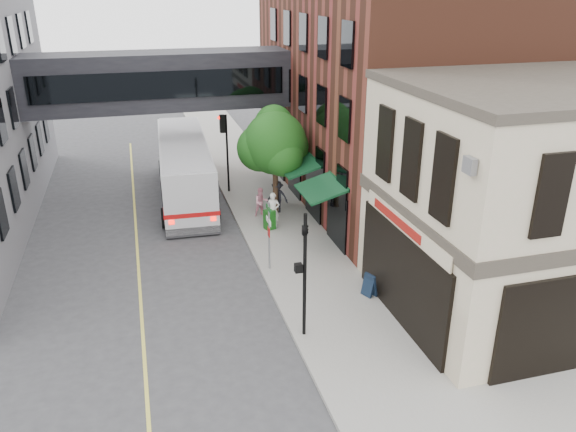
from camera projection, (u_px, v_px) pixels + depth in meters
ground at (310, 375)px, 17.63m from camera, size 120.00×120.00×0.00m
sidewalk_main at (268, 208)px, 30.55m from camera, size 4.00×60.00×0.15m
corner_building at (535, 201)px, 20.00m from camera, size 10.19×8.12×8.45m
brick_building at (403, 70)px, 30.75m from camera, size 13.76×18.00×14.00m
skyway_bridge at (159, 81)px, 30.40m from camera, size 14.00×3.18×3.00m
traffic_signal_near at (304, 261)px, 18.35m from camera, size 0.44×0.22×4.60m
traffic_signal_far at (224, 138)px, 31.53m from camera, size 0.53×0.28×4.50m
street_sign_pole at (269, 230)px, 23.21m from camera, size 0.08×0.75×3.00m
street_tree at (274, 143)px, 28.43m from camera, size 3.80×3.20×5.60m
lane_marking at (138, 256)px, 25.29m from camera, size 0.12×40.00×0.01m
bus at (184, 166)px, 31.76m from camera, size 3.36×12.11×3.23m
pedestrian_a at (273, 210)px, 27.65m from camera, size 0.75×0.61×1.77m
pedestrian_b at (261, 202)px, 29.02m from camera, size 0.81×0.66×1.53m
pedestrian_c at (278, 197)px, 29.47m from camera, size 1.28×1.08×1.72m
newspaper_box at (270, 220)px, 27.58m from camera, size 0.58×0.54×0.97m
sandwich_board at (370, 285)px, 21.67m from camera, size 0.50×0.60×0.91m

